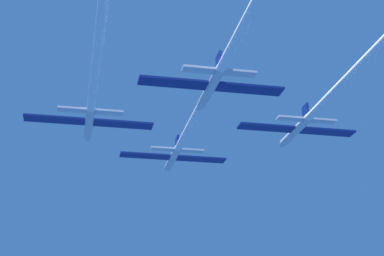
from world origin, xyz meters
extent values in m
cylinder|color=silver|center=(-0.35, 0.44, 0.84)|extent=(1.37, 12.48, 1.37)
cone|color=silver|center=(-0.35, 8.06, 0.84)|extent=(1.35, 2.75, 1.35)
ellipsoid|color=black|center=(-0.35, 3.19, 1.42)|extent=(0.96, 2.50, 0.69)
cube|color=navy|center=(-5.78, -0.18, 0.84)|extent=(9.49, 2.75, 0.30)
cube|color=navy|center=(5.08, -0.18, 0.84)|extent=(9.49, 2.75, 0.30)
cube|color=navy|center=(-0.35, -4.55, 2.52)|extent=(0.36, 2.25, 2.00)
cube|color=silver|center=(-3.17, -4.80, 0.84)|extent=(4.27, 1.65, 0.30)
cube|color=silver|center=(2.47, -4.80, 0.84)|extent=(4.27, 1.65, 0.30)
cylinder|color=white|center=(-0.35, -32.66, 0.84)|extent=(1.24, 53.72, 1.24)
cylinder|color=silver|center=(-17.00, -18.13, -0.31)|extent=(1.37, 12.48, 1.37)
cone|color=silver|center=(-17.00, -10.51, -0.31)|extent=(1.35, 2.75, 1.35)
ellipsoid|color=black|center=(-17.00, -15.38, 0.28)|extent=(0.96, 2.50, 0.69)
cube|color=navy|center=(-22.43, -18.75, -0.31)|extent=(9.49, 2.75, 0.30)
cube|color=navy|center=(-11.57, -18.75, -0.31)|extent=(9.49, 2.75, 0.30)
cube|color=navy|center=(-17.00, -23.12, 1.38)|extent=(0.36, 2.25, 2.00)
cube|color=silver|center=(-19.82, -23.37, -0.31)|extent=(4.27, 1.65, 0.30)
cube|color=silver|center=(-14.18, -23.37, -0.31)|extent=(4.27, 1.65, 0.30)
cylinder|color=white|center=(-17.00, -48.65, -0.31)|extent=(1.24, 48.56, 1.24)
cylinder|color=silver|center=(17.71, -18.42, 0.80)|extent=(1.37, 12.48, 1.37)
cone|color=silver|center=(17.71, -10.81, 0.80)|extent=(1.35, 2.75, 1.35)
ellipsoid|color=black|center=(17.71, -15.68, 1.38)|extent=(0.96, 2.50, 0.69)
cube|color=navy|center=(12.28, -19.05, 0.80)|extent=(9.49, 2.75, 0.30)
cube|color=navy|center=(23.14, -19.05, 0.80)|extent=(9.49, 2.75, 0.30)
cube|color=navy|center=(17.71, -23.42, 2.49)|extent=(0.36, 2.25, 2.00)
cube|color=silver|center=(14.89, -23.67, 0.80)|extent=(4.27, 1.65, 0.30)
cube|color=silver|center=(20.53, -23.67, 0.80)|extent=(4.27, 1.65, 0.30)
cylinder|color=silver|center=(-0.97, -35.56, -0.51)|extent=(1.37, 12.48, 1.37)
cone|color=silver|center=(-0.97, -27.94, -0.51)|extent=(1.35, 2.75, 1.35)
ellipsoid|color=black|center=(-0.97, -32.81, 0.08)|extent=(0.96, 2.50, 0.69)
cube|color=navy|center=(-6.40, -36.18, -0.51)|extent=(9.49, 2.75, 0.30)
cube|color=navy|center=(4.46, -36.18, -0.51)|extent=(9.49, 2.75, 0.30)
cube|color=navy|center=(-0.97, -40.55, 1.18)|extent=(0.36, 2.25, 2.00)
cube|color=silver|center=(-3.79, -40.80, -0.51)|extent=(4.27, 1.65, 0.30)
cube|color=silver|center=(1.85, -40.80, -0.51)|extent=(4.27, 1.65, 0.30)
camera|label=1|loc=(-18.91, -113.55, -37.32)|focal=59.14mm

